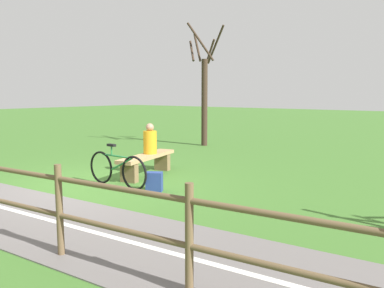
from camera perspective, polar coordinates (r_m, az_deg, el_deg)
The scene contains 9 objects.
ground_plane at distance 8.29m, azimuth -15.19°, elevation -5.96°, with size 80.00×80.00×0.00m, color #3D6B28.
paved_path at distance 4.56m, azimuth 1.37°, elevation -16.82°, with size 2.02×36.00×0.02m, color #66605E.
path_centre_line at distance 4.56m, azimuth 1.37°, elevation -16.71°, with size 0.10×32.00×0.00m, color silver.
bench at distance 9.00m, azimuth -6.60°, elevation -2.46°, with size 1.98×0.83×0.49m.
person_seated at distance 9.07m, azimuth -6.14°, elevation 0.48°, with size 0.37×0.37×0.70m.
bicycle at distance 8.03m, azimuth -10.90°, elevation -3.62°, with size 0.08×1.67×0.86m.
backpack at distance 7.60m, azimuth -5.52°, elevation -5.52°, with size 0.33×0.36×0.38m.
fence_roadside at distance 4.78m, azimuth -18.81°, elevation -8.04°, with size 1.19×10.59×1.08m.
tree_far_left at distance 14.04m, azimuth 1.80°, elevation 7.64°, with size 1.33×1.33×4.28m.
Camera 1 is at (4.85, 6.45, 1.88)m, focal length 36.56 mm.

